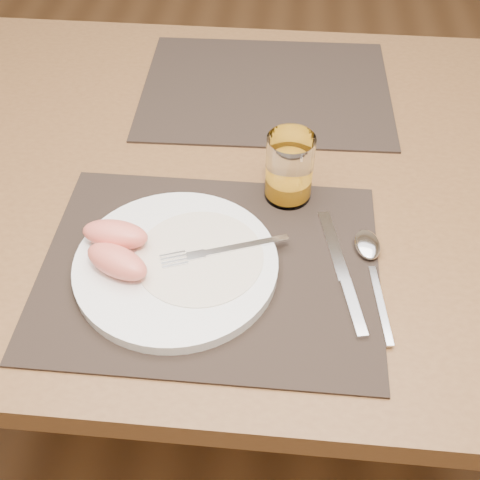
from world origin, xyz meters
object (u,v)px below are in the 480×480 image
(plate, at_px, (176,265))
(fork, at_px, (214,252))
(placemat_far, at_px, (266,89))
(knife, at_px, (345,280))
(juice_glass, at_px, (289,171))
(placemat_near, at_px, (210,267))
(spoon, at_px, (369,253))
(table, at_px, (242,203))

(plate, bearing_deg, fork, 21.13)
(placemat_far, height_order, knife, knife)
(juice_glass, bearing_deg, fork, -123.30)
(juice_glass, bearing_deg, knife, -63.40)
(placemat_near, height_order, juice_glass, juice_glass)
(plate, distance_m, fork, 0.05)
(spoon, bearing_deg, juice_glass, 135.55)
(placemat_near, bearing_deg, table, 83.91)
(table, relative_size, placemat_far, 3.11)
(placemat_near, relative_size, juice_glass, 4.31)
(plate, xyz_separation_m, spoon, (0.26, 0.05, -0.00))
(placemat_far, distance_m, spoon, 0.43)
(fork, bearing_deg, plate, -158.87)
(placemat_near, xyz_separation_m, knife, (0.18, -0.01, 0.00))
(plate, height_order, knife, plate)
(plate, relative_size, knife, 1.24)
(fork, xyz_separation_m, spoon, (0.21, 0.03, -0.01))
(plate, xyz_separation_m, fork, (0.05, 0.02, 0.01))
(plate, bearing_deg, knife, -0.28)
(fork, distance_m, knife, 0.18)
(fork, bearing_deg, placemat_near, -116.26)
(table, xyz_separation_m, plate, (-0.07, -0.23, 0.10))
(table, height_order, fork, fork)
(table, relative_size, plate, 5.19)
(table, bearing_deg, placemat_far, 83.67)
(fork, xyz_separation_m, knife, (0.17, -0.02, -0.02))
(placemat_near, xyz_separation_m, fork, (0.00, 0.01, 0.02))
(knife, height_order, juice_glass, juice_glass)
(fork, distance_m, spoon, 0.21)
(fork, relative_size, spoon, 0.88)
(fork, distance_m, juice_glass, 0.17)
(knife, bearing_deg, spoon, 55.33)
(spoon, distance_m, juice_glass, 0.17)
(table, distance_m, fork, 0.24)
(fork, xyz_separation_m, juice_glass, (0.09, 0.14, 0.03))
(placemat_near, bearing_deg, fork, 63.74)
(fork, relative_size, juice_glass, 1.62)
(fork, bearing_deg, spoon, 7.98)
(plate, relative_size, spoon, 1.40)
(placemat_far, xyz_separation_m, plate, (-0.09, -0.45, 0.01))
(placemat_near, bearing_deg, juice_glass, 57.12)
(table, relative_size, fork, 8.25)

